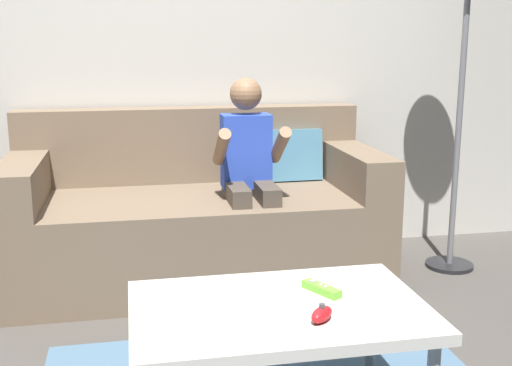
% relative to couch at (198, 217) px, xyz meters
% --- Properties ---
extents(wall_back, '(4.65, 0.05, 2.50)m').
position_rel_couch_xyz_m(wall_back, '(-0.20, 0.40, 0.95)').
color(wall_back, beige).
rests_on(wall_back, ground).
extents(couch, '(1.75, 0.80, 0.81)m').
position_rel_couch_xyz_m(couch, '(0.00, 0.00, 0.00)').
color(couch, '#75604C').
rests_on(couch, ground).
extents(person_seated_on_couch, '(0.32, 0.40, 0.97)m').
position_rel_couch_xyz_m(person_seated_on_couch, '(0.22, -0.18, 0.26)').
color(person_seated_on_couch, '#4C4238').
rests_on(person_seated_on_couch, ground).
extents(coffee_table, '(0.86, 0.56, 0.39)m').
position_rel_couch_xyz_m(coffee_table, '(0.09, -1.32, 0.05)').
color(coffee_table, beige).
rests_on(coffee_table, ground).
extents(game_remote_lime_near_edge, '(0.10, 0.14, 0.03)m').
position_rel_couch_xyz_m(game_remote_lime_near_edge, '(0.24, -1.25, 0.10)').
color(game_remote_lime_near_edge, '#72C638').
rests_on(game_remote_lime_near_edge, coffee_table).
extents(nunchuk_red, '(0.09, 0.09, 0.05)m').
position_rel_couch_xyz_m(nunchuk_red, '(0.18, -1.44, 0.11)').
color(nunchuk_red, red).
rests_on(nunchuk_red, coffee_table).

